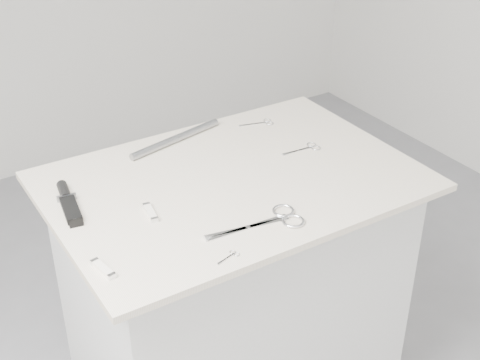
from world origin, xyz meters
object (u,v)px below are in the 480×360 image
large_shears (274,220)px  tiny_scissors (230,256)px  embroidery_scissors_b (262,123)px  pocket_knife_a (103,269)px  pocket_knife_b (150,212)px  sheathed_knife (68,201)px  metal_rail (176,139)px  embroidery_scissors_a (307,148)px  plinth (234,308)px

large_shears → tiny_scissors: bearing=-151.7°
embroidery_scissors_b → pocket_knife_a: size_ratio=1.38×
pocket_knife_b → sheathed_knife: bearing=54.4°
pocket_knife_b → pocket_knife_a: bearing=138.2°
embroidery_scissors_b → metal_rail: 0.29m
embroidery_scissors_b → embroidery_scissors_a: bearing=-70.2°
embroidery_scissors_b → pocket_knife_b: 0.60m
embroidery_scissors_a → metal_rail: bearing=145.1°
metal_rail → sheathed_knife: bearing=-157.8°
sheathed_knife → pocket_knife_a: size_ratio=2.38×
large_shears → tiny_scissors: large_shears is taller
plinth → pocket_knife_b: 0.55m
plinth → pocket_knife_b: pocket_knife_b is taller
plinth → metal_rail: metal_rail is taller
metal_rail → pocket_knife_b: bearing=-126.5°
metal_rail → pocket_knife_a: bearing=-132.0°
embroidery_scissors_a → pocket_knife_a: size_ratio=1.53×
pocket_knife_a → pocket_knife_b: 0.24m
sheathed_knife → metal_rail: metal_rail is taller
embroidery_scissors_a → pocket_knife_b: 0.55m
tiny_scissors → pocket_knife_a: pocket_knife_a is taller
embroidery_scissors_b → tiny_scissors: 0.71m
embroidery_scissors_b → pocket_knife_b: size_ratio=1.34×
large_shears → metal_rail: size_ratio=0.76×
tiny_scissors → pocket_knife_a: 0.29m
plinth → tiny_scissors: 0.59m
large_shears → metal_rail: (-0.01, 0.51, 0.01)m
pocket_knife_a → plinth: bearing=-77.2°
large_shears → sheathed_knife: 0.54m
pocket_knife_a → metal_rail: size_ratio=0.25×
embroidery_scissors_a → pocket_knife_b: bearing=-168.9°
embroidery_scissors_a → tiny_scissors: same height
embroidery_scissors_b → plinth: bearing=-121.4°
pocket_knife_a → pocket_knife_b: (0.19, 0.15, 0.00)m
large_shears → embroidery_scissors_a: bearing=48.0°
large_shears → plinth: bearing=90.8°
embroidery_scissors_a → tiny_scissors: (-0.47, -0.33, -0.00)m
plinth → tiny_scissors: (-0.19, -0.30, 0.47)m
tiny_scissors → pocket_knife_a: bearing=142.7°
pocket_knife_b → tiny_scissors: bearing=-153.6°
large_shears → embroidery_scissors_b: bearing=66.2°
plinth → metal_rail: 0.56m
embroidery_scissors_a → metal_rail: metal_rail is taller
metal_rail → embroidery_scissors_b: bearing=-5.7°
sheathed_knife → metal_rail: 0.43m
embroidery_scissors_a → plinth: bearing=-170.2°
pocket_knife_a → metal_rail: (0.42, 0.47, 0.01)m
embroidery_scissors_a → tiny_scissors: 0.57m
large_shears → pocket_knife_a: size_ratio=3.12×
plinth → metal_rail: bearing=97.0°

